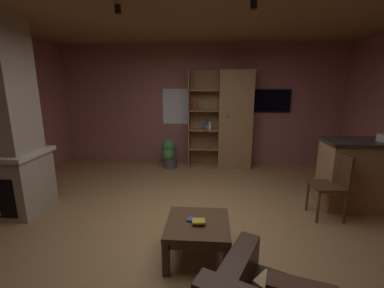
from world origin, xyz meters
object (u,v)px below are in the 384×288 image
at_px(coffee_table, 198,229).
at_px(dining_chair, 334,181).
at_px(tissue_box, 383,138).
at_px(potted_floor_plant, 169,153).
at_px(table_book_0, 192,220).
at_px(bookshelf_cabinet, 231,121).
at_px(kitchen_bar_counter, 375,174).
at_px(table_book_1, 199,221).
at_px(stone_fireplace, 4,130).
at_px(wall_mounted_tv, 270,101).

relative_size(coffee_table, dining_chair, 0.73).
height_order(tissue_box, potted_floor_plant, tissue_box).
distance_m(coffee_table, dining_chair, 2.10).
xyz_separation_m(tissue_box, table_book_0, (-2.61, -1.27, -0.67)).
height_order(bookshelf_cabinet, coffee_table, bookshelf_cabinet).
height_order(kitchen_bar_counter, table_book_1, kitchen_bar_counter).
relative_size(stone_fireplace, kitchen_bar_counter, 1.74).
bearing_deg(table_book_0, table_book_1, -44.41).
relative_size(table_book_0, dining_chair, 0.12).
xyz_separation_m(table_book_0, potted_floor_plant, (-0.74, 3.00, -0.08)).
bearing_deg(tissue_box, bookshelf_cabinet, 136.34).
distance_m(stone_fireplace, dining_chair, 4.62).
height_order(tissue_box, wall_mounted_tv, wall_mounted_tv).
bearing_deg(dining_chair, kitchen_bar_counter, 25.12).
distance_m(table_book_0, potted_floor_plant, 3.09).
xyz_separation_m(table_book_1, potted_floor_plant, (-0.81, 3.07, -0.11)).
xyz_separation_m(stone_fireplace, wall_mounted_tv, (4.14, 2.56, 0.25)).
bearing_deg(bookshelf_cabinet, kitchen_bar_counter, -42.27).
bearing_deg(coffee_table, dining_chair, 29.20).
height_order(kitchen_bar_counter, dining_chair, kitchen_bar_counter).
bearing_deg(potted_floor_plant, wall_mounted_tv, 10.10).
height_order(bookshelf_cabinet, potted_floor_plant, bookshelf_cabinet).
bearing_deg(coffee_table, table_book_0, 155.99).
bearing_deg(potted_floor_plant, table_book_0, -76.09).
bearing_deg(stone_fireplace, table_book_0, -17.27).
xyz_separation_m(tissue_box, table_book_1, (-2.54, -1.34, -0.64)).
xyz_separation_m(table_book_0, dining_chair, (1.89, 0.99, 0.10)).
bearing_deg(table_book_1, kitchen_bar_counter, 28.87).
bearing_deg(coffee_table, stone_fireplace, 162.57).
distance_m(bookshelf_cabinet, table_book_1, 3.35).
relative_size(tissue_box, table_book_0, 1.12).
bearing_deg(dining_chair, tissue_box, 21.05).
height_order(bookshelf_cabinet, tissue_box, bookshelf_cabinet).
distance_m(table_book_0, table_book_1, 0.10).
xyz_separation_m(kitchen_bar_counter, dining_chair, (-0.75, -0.35, 0.01)).
relative_size(stone_fireplace, tissue_box, 22.53).
bearing_deg(dining_chair, bookshelf_cabinet, 120.16).
distance_m(bookshelf_cabinet, dining_chair, 2.58).
distance_m(kitchen_bar_counter, table_book_1, 2.93).
distance_m(coffee_table, potted_floor_plant, 3.13).
relative_size(tissue_box, dining_chair, 0.13).
distance_m(coffee_table, wall_mounted_tv, 3.87).
xyz_separation_m(stone_fireplace, dining_chair, (4.56, 0.16, -0.69)).
height_order(bookshelf_cabinet, table_book_1, bookshelf_cabinet).
height_order(tissue_box, table_book_1, tissue_box).
xyz_separation_m(tissue_box, potted_floor_plant, (-3.36, 1.72, -0.75)).
xyz_separation_m(tissue_box, wall_mounted_tv, (-1.15, 2.12, 0.38)).
bearing_deg(stone_fireplace, table_book_1, -18.17).
distance_m(tissue_box, table_book_1, 2.95).
bearing_deg(kitchen_bar_counter, table_book_1, -151.13).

